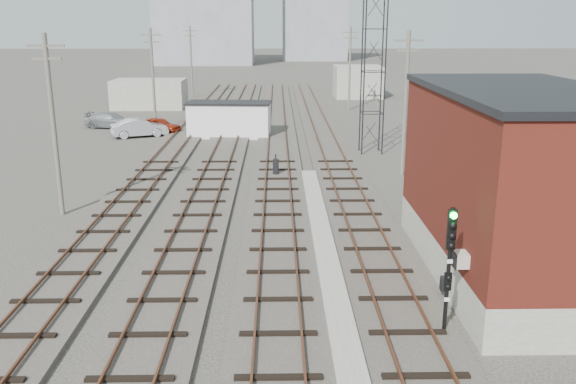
{
  "coord_description": "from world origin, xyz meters",
  "views": [
    {
      "loc": [
        -1.5,
        -9.88,
        9.49
      ],
      "look_at": [
        -1.03,
        16.17,
        2.2
      ],
      "focal_mm": 38.0,
      "sensor_mm": 36.0,
      "label": 1
    }
  ],
  "objects_px": {
    "site_trailer": "(229,119)",
    "car_silver": "(139,128)",
    "signal_mast": "(449,262)",
    "car_red": "(159,125)",
    "car_grey": "(111,120)",
    "switch_stand": "(276,167)"
  },
  "relations": [
    {
      "from": "car_red",
      "to": "car_silver",
      "type": "distance_m",
      "value": 2.31
    },
    {
      "from": "car_silver",
      "to": "site_trailer",
      "type": "bearing_deg",
      "value": -112.35
    },
    {
      "from": "signal_mast",
      "to": "site_trailer",
      "type": "distance_m",
      "value": 35.8
    },
    {
      "from": "car_silver",
      "to": "car_grey",
      "type": "height_order",
      "value": "car_silver"
    },
    {
      "from": "car_red",
      "to": "car_grey",
      "type": "distance_m",
      "value": 5.57
    },
    {
      "from": "signal_mast",
      "to": "switch_stand",
      "type": "xyz_separation_m",
      "value": [
        -5.31,
        20.36,
        -1.83
      ]
    },
    {
      "from": "switch_stand",
      "to": "car_red",
      "type": "xyz_separation_m",
      "value": [
        -10.37,
        16.16,
        0.03
      ]
    },
    {
      "from": "car_grey",
      "to": "car_red",
      "type": "bearing_deg",
      "value": -106.05
    },
    {
      "from": "signal_mast",
      "to": "car_grey",
      "type": "xyz_separation_m",
      "value": [
        -20.58,
        39.16,
        -1.77
      ]
    },
    {
      "from": "signal_mast",
      "to": "switch_stand",
      "type": "relative_size",
      "value": 3.04
    },
    {
      "from": "site_trailer",
      "to": "car_silver",
      "type": "relative_size",
      "value": 1.54
    },
    {
      "from": "switch_stand",
      "to": "car_grey",
      "type": "height_order",
      "value": "switch_stand"
    },
    {
      "from": "site_trailer",
      "to": "car_grey",
      "type": "relative_size",
      "value": 1.48
    },
    {
      "from": "signal_mast",
      "to": "car_grey",
      "type": "height_order",
      "value": "signal_mast"
    },
    {
      "from": "switch_stand",
      "to": "car_silver",
      "type": "distance_m",
      "value": 18.41
    },
    {
      "from": "car_silver",
      "to": "signal_mast",
      "type": "bearing_deg",
      "value": -175.96
    },
    {
      "from": "car_red",
      "to": "car_grey",
      "type": "height_order",
      "value": "car_grey"
    },
    {
      "from": "signal_mast",
      "to": "car_grey",
      "type": "bearing_deg",
      "value": 117.72
    },
    {
      "from": "signal_mast",
      "to": "switch_stand",
      "type": "height_order",
      "value": "signal_mast"
    },
    {
      "from": "site_trailer",
      "to": "car_grey",
      "type": "bearing_deg",
      "value": 161.8
    },
    {
      "from": "car_grey",
      "to": "switch_stand",
      "type": "bearing_deg",
      "value": -128.65
    },
    {
      "from": "car_red",
      "to": "car_grey",
      "type": "bearing_deg",
      "value": 83.91
    }
  ]
}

